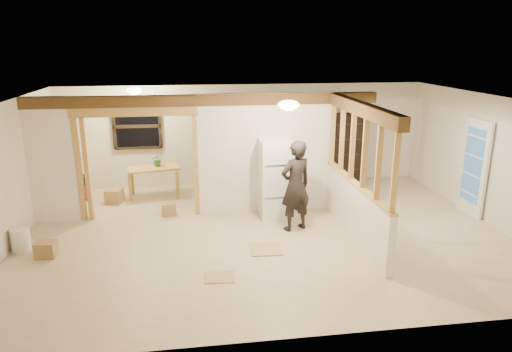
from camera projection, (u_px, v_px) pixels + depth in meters
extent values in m
cube|color=beige|center=(265.00, 233.00, 8.68)|extent=(9.00, 6.50, 0.01)
cube|color=white|center=(266.00, 100.00, 7.98)|extent=(9.00, 6.50, 0.01)
cube|color=silver|center=(244.00, 135.00, 11.42)|extent=(9.00, 0.01, 2.50)
cube|color=silver|center=(311.00, 244.00, 5.24)|extent=(9.00, 0.01, 2.50)
cube|color=silver|center=(3.00, 179.00, 7.72)|extent=(0.01, 6.50, 2.50)
cube|color=silver|center=(492.00, 161.00, 8.94)|extent=(0.01, 6.50, 2.50)
cube|color=white|center=(51.00, 161.00, 8.92)|extent=(0.90, 0.12, 2.50)
cube|color=white|center=(266.00, 154.00, 9.50)|extent=(2.80, 0.12, 2.50)
cube|color=tan|center=(138.00, 165.00, 9.18)|extent=(2.46, 0.14, 2.20)
cube|color=brown|center=(206.00, 100.00, 9.02)|extent=(7.00, 0.18, 0.22)
cube|color=brown|center=(361.00, 109.00, 7.85)|extent=(0.18, 3.30, 0.22)
cube|color=white|center=(354.00, 211.00, 8.38)|extent=(0.12, 3.20, 1.00)
cube|color=tan|center=(358.00, 149.00, 8.05)|extent=(0.14, 3.20, 1.32)
cube|color=black|center=(137.00, 126.00, 10.90)|extent=(1.12, 0.10, 1.10)
cube|color=white|center=(474.00, 168.00, 9.38)|extent=(0.12, 0.86, 2.00)
ellipsoid|color=#FFEABF|center=(289.00, 105.00, 7.55)|extent=(0.36, 0.36, 0.16)
ellipsoid|color=#FFEABF|center=(134.00, 91.00, 9.83)|extent=(0.32, 0.32, 0.14)
ellipsoid|color=#FFD88C|center=(157.00, 108.00, 9.32)|extent=(0.07, 0.07, 0.07)
cube|color=white|center=(276.00, 179.00, 9.28)|extent=(0.66, 0.64, 1.61)
imported|color=#2C2727|center=(296.00, 186.00, 8.59)|extent=(0.75, 0.62, 1.75)
cube|color=tan|center=(154.00, 182.00, 10.57)|extent=(1.24, 0.80, 0.72)
imported|color=#2C6326|center=(158.00, 160.00, 10.51)|extent=(0.30, 0.27, 0.31)
cylinder|color=#AE0E0E|center=(80.00, 188.00, 10.42)|extent=(0.49, 0.49, 0.57)
cube|color=black|center=(345.00, 148.00, 11.66)|extent=(0.88, 0.29, 1.77)
cylinder|color=white|center=(21.00, 240.00, 7.87)|extent=(0.35, 0.35, 0.40)
cube|color=#9E7E4C|center=(169.00, 209.00, 9.55)|extent=(0.32, 0.28, 0.26)
cube|color=#9E7E4C|center=(114.00, 196.00, 10.25)|extent=(0.41, 0.41, 0.32)
cube|color=#9E7E4C|center=(46.00, 249.00, 7.66)|extent=(0.35, 0.30, 0.27)
cube|color=tan|center=(266.00, 249.00, 7.95)|extent=(0.55, 0.55, 0.02)
cube|color=tan|center=(219.00, 277.00, 7.00)|extent=(0.48, 0.40, 0.01)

